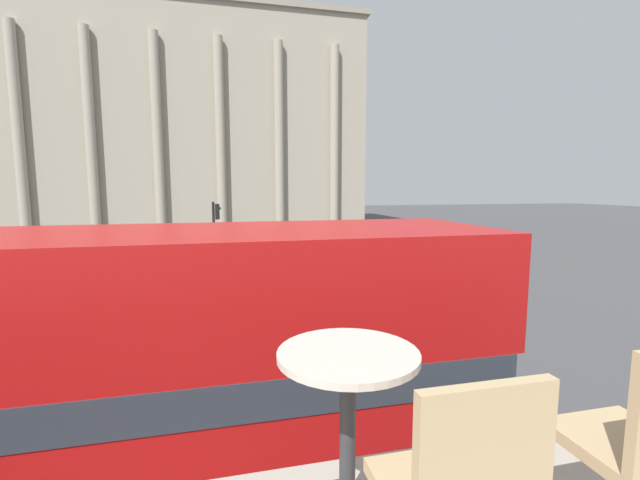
# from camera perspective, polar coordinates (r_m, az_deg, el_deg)

# --- Properties ---
(double_decker_bus) EXTENTS (11.38, 2.76, 4.17)m
(double_decker_bus) POSITION_cam_1_polar(r_m,az_deg,el_deg) (6.39, -32.64, -15.97)
(double_decker_bus) COLOR black
(double_decker_bus) RESTS_ON ground_plane
(cafe_dining_table) EXTENTS (0.60, 0.60, 0.73)m
(cafe_dining_table) POSITION_cam_1_polar(r_m,az_deg,el_deg) (1.93, 3.73, -19.98)
(cafe_dining_table) COLOR #2D2D30
(cafe_dining_table) RESTS_ON cafe_floor_slab
(plaza_building_left) EXTENTS (35.67, 15.12, 22.31)m
(plaza_building_left) POSITION_cam_1_polar(r_m,az_deg,el_deg) (50.21, -16.63, 14.20)
(plaza_building_left) COLOR #A39984
(plaza_building_left) RESTS_ON ground_plane
(traffic_light_near) EXTENTS (0.42, 0.24, 3.21)m
(traffic_light_near) POSITION_cam_1_polar(r_m,az_deg,el_deg) (12.54, 3.87, -4.86)
(traffic_light_near) COLOR black
(traffic_light_near) RESTS_ON ground_plane
(traffic_light_mid) EXTENTS (0.42, 0.24, 4.04)m
(traffic_light_mid) POSITION_cam_1_polar(r_m,az_deg,el_deg) (20.12, -13.75, 0.95)
(traffic_light_mid) COLOR black
(traffic_light_mid) RESTS_ON ground_plane
(car_white) EXTENTS (4.20, 1.93, 1.35)m
(car_white) POSITION_cam_1_polar(r_m,az_deg,el_deg) (28.36, -7.18, -1.08)
(car_white) COLOR black
(car_white) RESTS_ON ground_plane
(pedestrian_yellow) EXTENTS (0.32, 0.32, 1.62)m
(pedestrian_yellow) POSITION_cam_1_polar(r_m,az_deg,el_deg) (24.95, -5.39, -1.66)
(pedestrian_yellow) COLOR #282B33
(pedestrian_yellow) RESTS_ON ground_plane
(pedestrian_red) EXTENTS (0.32, 0.32, 1.65)m
(pedestrian_red) POSITION_cam_1_polar(r_m,az_deg,el_deg) (16.88, -17.15, -6.12)
(pedestrian_red) COLOR #282B33
(pedestrian_red) RESTS_ON ground_plane
(pedestrian_olive) EXTENTS (0.32, 0.32, 1.68)m
(pedestrian_olive) POSITION_cam_1_polar(r_m,az_deg,el_deg) (35.66, -1.80, 1.08)
(pedestrian_olive) COLOR #282B33
(pedestrian_olive) RESTS_ON ground_plane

